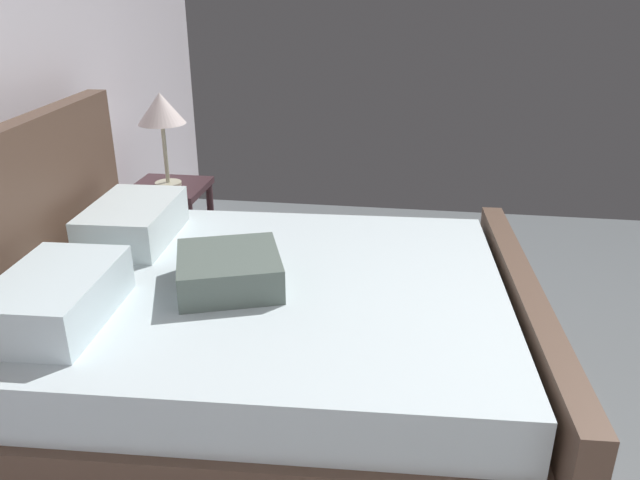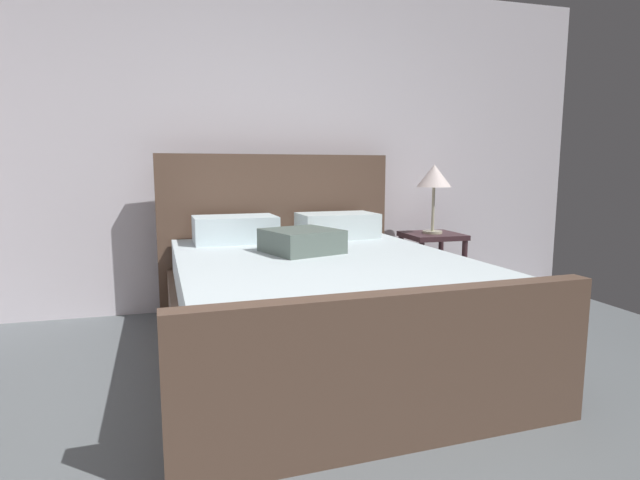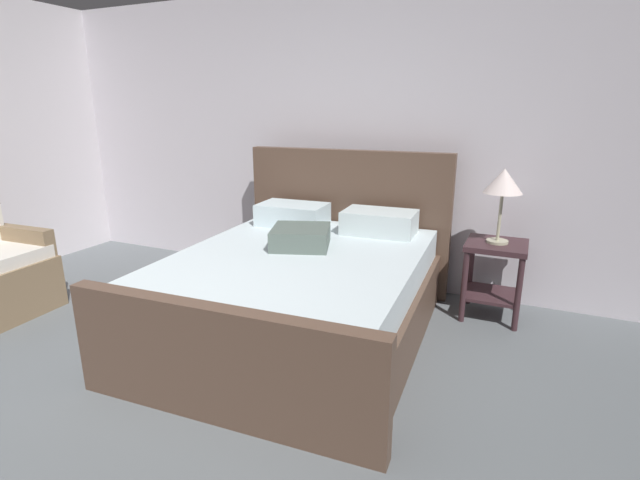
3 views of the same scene
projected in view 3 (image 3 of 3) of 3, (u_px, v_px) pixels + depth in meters
name	position (u px, v px, depth m)	size (l,w,h in m)	color
ground_plane	(87.00, 475.00, 2.13)	(5.86, 5.66, 0.02)	slate
wall_back	(335.00, 140.00, 4.30)	(5.98, 0.12, 2.58)	silver
bed	(304.00, 286.00, 3.37)	(1.90, 2.26, 1.23)	brown
nightstand_right	(494.00, 267.00, 3.61)	(0.44, 0.44, 0.60)	#3B2428
table_lamp_right	(503.00, 183.00, 3.43)	(0.28, 0.28, 0.56)	#B7B293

